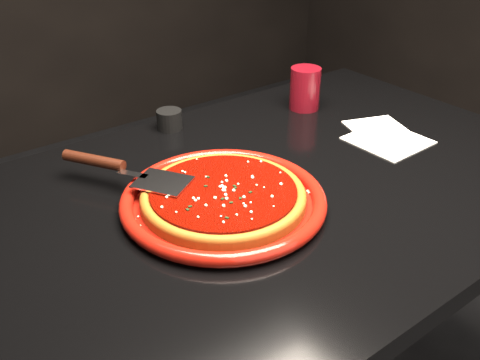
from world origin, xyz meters
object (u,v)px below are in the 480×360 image
at_px(plate, 223,200).
at_px(ramekin, 169,120).
at_px(table, 276,319).
at_px(cup, 305,88).
at_px(pizza_server, 127,168).

height_order(plate, ramekin, ramekin).
distance_m(plate, ramekin, 0.36).
bearing_deg(plate, table, 3.96).
bearing_deg(cup, plate, -149.84).
bearing_deg(table, cup, 40.52).
xyz_separation_m(pizza_server, cup, (0.54, 0.10, 0.01)).
xyz_separation_m(plate, pizza_server, (-0.11, 0.16, 0.03)).
distance_m(plate, pizza_server, 0.19).
relative_size(plate, pizza_server, 1.16).
relative_size(plate, cup, 3.52).
relative_size(plate, ramekin, 6.30).
height_order(pizza_server, ramekin, pizza_server).
distance_m(cup, ramekin, 0.35).
bearing_deg(ramekin, cup, -16.35).
xyz_separation_m(table, cup, (0.28, 0.24, 0.43)).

